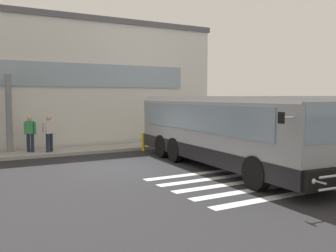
{
  "coord_description": "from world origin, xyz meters",
  "views": [
    {
      "loc": [
        -5.46,
        -13.13,
        2.68
      ],
      "look_at": [
        2.06,
        0.07,
        1.5
      ],
      "focal_mm": 40.2,
      "sensor_mm": 36.0,
      "label": 1
    }
  ],
  "objects": [
    {
      "name": "passenger_by_doorway",
      "position": [
        -1.72,
        4.51,
        1.11
      ],
      "size": [
        0.54,
        0.48,
        1.68
      ],
      "color": "#1E2338",
      "rests_on": "boarding_curb"
    },
    {
      "name": "bus_main_foreground",
      "position": [
        3.43,
        -1.96,
        1.33
      ],
      "size": [
        3.77,
        10.88,
        2.7
      ],
      "color": "gray",
      "rests_on": "ground"
    },
    {
      "name": "entry_support_column",
      "position": [
        -3.29,
        5.4,
        1.93
      ],
      "size": [
        0.28,
        0.28,
        3.55
      ],
      "primitive_type": "cylinder",
      "color": "slate",
      "rests_on": "boarding_curb"
    },
    {
      "name": "passenger_near_column",
      "position": [
        -2.49,
        4.83,
        1.08
      ],
      "size": [
        0.48,
        0.41,
        1.68
      ],
      "color": "#1E2338",
      "rests_on": "boarding_curb"
    },
    {
      "name": "ground_plane",
      "position": [
        0.0,
        0.0,
        -0.01
      ],
      "size": [
        80.0,
        90.0,
        0.02
      ],
      "primitive_type": "cube",
      "color": "#232326",
      "rests_on": "ground"
    },
    {
      "name": "terminal_building",
      "position": [
        -0.66,
        11.52,
        3.44
      ],
      "size": [
        18.28,
        13.8,
        6.9
      ],
      "color": "silver",
      "rests_on": "ground"
    },
    {
      "name": "safety_bollard_yellow",
      "position": [
        2.66,
        3.6,
        0.45
      ],
      "size": [
        0.18,
        0.18,
        0.9
      ],
      "primitive_type": "cylinder",
      "color": "yellow",
      "rests_on": "ground"
    },
    {
      "name": "bay_paint_stripes",
      "position": [
        2.0,
        -4.2,
        0.0
      ],
      "size": [
        4.4,
        3.96,
        0.01
      ],
      "color": "silver",
      "rests_on": "ground"
    },
    {
      "name": "boarding_curb",
      "position": [
        0.0,
        4.8,
        0.07
      ],
      "size": [
        20.48,
        2.0,
        0.15
      ],
      "primitive_type": "cube",
      "color": "#9E9B93",
      "rests_on": "ground"
    }
  ]
}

